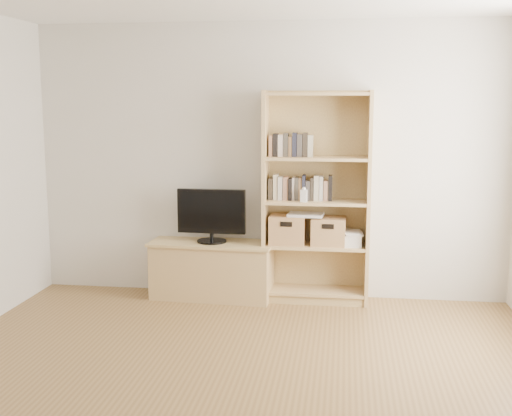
% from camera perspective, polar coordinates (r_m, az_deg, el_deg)
% --- Properties ---
extents(floor, '(4.50, 5.00, 0.01)m').
position_cam_1_polar(floor, '(4.07, -3.34, -17.76)').
color(floor, brown).
rests_on(floor, ground).
extents(back_wall, '(4.50, 0.02, 2.60)m').
position_cam_1_polar(back_wall, '(6.12, 1.12, 4.17)').
color(back_wall, beige).
rests_on(back_wall, floor).
extents(tv_stand, '(1.16, 0.49, 0.52)m').
position_cam_1_polar(tv_stand, '(6.17, -3.92, -5.61)').
color(tv_stand, tan).
rests_on(tv_stand, floor).
extents(bookshelf, '(0.98, 0.36, 1.96)m').
position_cam_1_polar(bookshelf, '(5.94, 5.37, 0.89)').
color(bookshelf, tan).
rests_on(bookshelf, floor).
extents(television, '(0.65, 0.06, 0.51)m').
position_cam_1_polar(television, '(6.06, -3.98, -0.69)').
color(television, black).
rests_on(television, tv_stand).
extents(books_row_mid, '(0.81, 0.18, 0.22)m').
position_cam_1_polar(books_row_mid, '(5.95, 5.39, 1.74)').
color(books_row_mid, '#322A21').
rests_on(books_row_mid, bookshelf).
extents(books_row_upper, '(0.40, 0.15, 0.21)m').
position_cam_1_polar(books_row_upper, '(5.92, 3.34, 5.62)').
color(books_row_upper, '#322A21').
rests_on(books_row_upper, bookshelf).
extents(baby_monitor, '(0.06, 0.05, 0.11)m').
position_cam_1_polar(baby_monitor, '(5.84, 4.27, 1.08)').
color(baby_monitor, white).
rests_on(baby_monitor, bookshelf).
extents(basket_left, '(0.33, 0.28, 0.27)m').
position_cam_1_polar(basket_left, '(6.00, 2.83, -1.92)').
color(basket_left, olive).
rests_on(basket_left, bookshelf).
extents(basket_right, '(0.32, 0.27, 0.26)m').
position_cam_1_polar(basket_right, '(5.99, 6.47, -2.06)').
color(basket_right, olive).
rests_on(basket_right, bookshelf).
extents(laptop, '(0.34, 0.24, 0.03)m').
position_cam_1_polar(laptop, '(5.95, 4.44, -0.59)').
color(laptop, white).
rests_on(laptop, basket_left).
extents(magazine_stack, '(0.17, 0.24, 0.11)m').
position_cam_1_polar(magazine_stack, '(6.00, 8.54, -2.79)').
color(magazine_stack, beige).
rests_on(magazine_stack, bookshelf).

